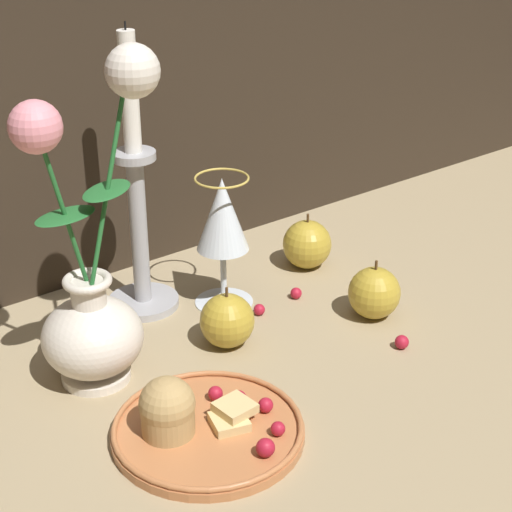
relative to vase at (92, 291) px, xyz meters
name	(u,v)px	position (x,y,z in m)	size (l,w,h in m)	color
ground_plane	(229,362)	(0.13, -0.07, -0.11)	(2.40, 2.40, 0.00)	#9E8966
vase	(92,291)	(0.00, 0.00, 0.00)	(0.16, 0.11, 0.37)	silver
plate_with_pastries	(198,423)	(0.03, -0.16, -0.10)	(0.20, 0.20, 0.07)	#B77042
wine_glass	(223,220)	(0.21, 0.05, 0.01)	(0.08, 0.08, 0.18)	silver
candlestick	(138,216)	(0.13, 0.11, 0.02)	(0.09, 0.09, 0.37)	#A3A3A8
apple_beside_vase	(374,293)	(0.35, -0.09, -0.08)	(0.07, 0.07, 0.08)	#B2932D
apple_near_glass	(307,244)	(0.37, 0.07, -0.08)	(0.07, 0.07, 0.08)	#B2932D
apple_at_table_edge	(227,321)	(0.16, -0.03, -0.08)	(0.07, 0.07, 0.08)	#B2932D
berry_near_plate	(296,293)	(0.30, 0.01, -0.11)	(0.02, 0.02, 0.02)	#AD192D
berry_front_center	(259,310)	(0.23, 0.00, -0.11)	(0.01, 0.01, 0.01)	#AD192D
berry_by_glass_stem	(402,342)	(0.32, -0.17, -0.10)	(0.02, 0.02, 0.02)	#AD192D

